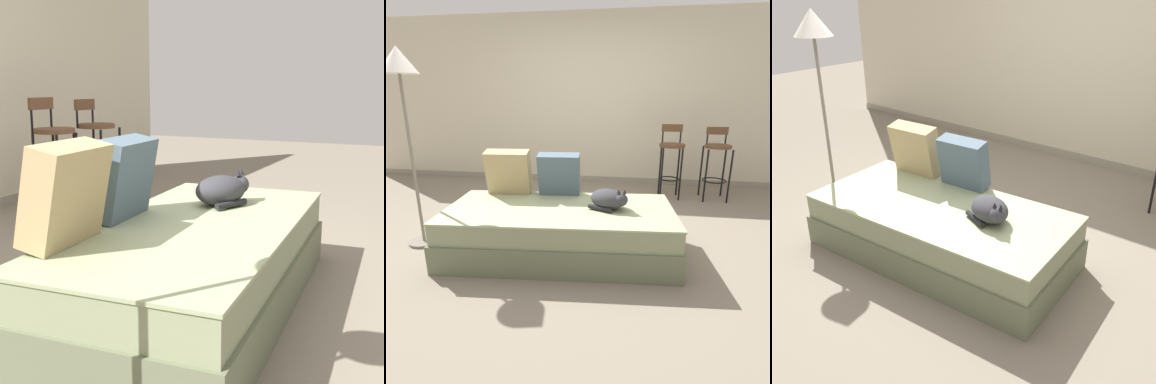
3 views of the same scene
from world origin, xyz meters
TOP-DOWN VIEW (x-y plane):
  - ground_plane at (0.00, 0.00)m, footprint 16.00×16.00m
  - couch at (0.00, -0.40)m, footprint 2.08×1.11m
  - throw_pillow_corner at (-0.58, -0.06)m, footprint 0.44×0.27m
  - throw_pillow_middle at (-0.08, -0.02)m, footprint 0.42×0.24m
  - cat at (0.43, -0.36)m, footprint 0.39×0.35m
  - bar_stool_near_window at (1.18, 1.50)m, footprint 0.34×0.34m
  - bar_stool_by_doorway at (1.78, 1.49)m, footprint 0.34×0.34m

SIDE VIEW (x-z plane):
  - ground_plane at x=0.00m, z-range 0.00..0.00m
  - couch at x=0.00m, z-range 0.00..0.44m
  - cat at x=0.43m, z-range 0.43..0.62m
  - bar_stool_by_doorway at x=1.78m, z-range 0.10..1.08m
  - bar_stool_near_window at x=1.18m, z-range 0.11..1.12m
  - throw_pillow_middle at x=-0.08m, z-range 0.44..0.86m
  - throw_pillow_corner at x=-0.58m, z-range 0.44..0.89m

